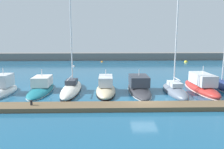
# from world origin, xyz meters

# --- Properties ---
(ground_plane) EXTENTS (120.00, 120.00, 0.00)m
(ground_plane) POSITION_xyz_m (0.00, 0.00, 0.00)
(ground_plane) COLOR #1E567A
(dock_pier) EXTENTS (36.07, 1.97, 0.40)m
(dock_pier) POSITION_xyz_m (0.00, -1.69, 0.20)
(dock_pier) COLOR brown
(dock_pier) RESTS_ON ground_plane
(breakwater_seawall) EXTENTS (108.00, 3.14, 1.91)m
(breakwater_seawall) POSITION_xyz_m (0.00, 37.91, 0.96)
(breakwater_seawall) COLOR slate
(breakwater_seawall) RESTS_ON ground_plane
(motorboat_white_nearest) EXTENTS (2.18, 6.21, 3.31)m
(motorboat_white_nearest) POSITION_xyz_m (-15.36, 3.65, 0.52)
(motorboat_white_nearest) COLOR white
(motorboat_white_nearest) RESTS_ON ground_plane
(motorboat_teal_second) EXTENTS (2.65, 7.93, 2.81)m
(motorboat_teal_second) POSITION_xyz_m (-11.39, 4.77, 0.42)
(motorboat_teal_second) COLOR #19707F
(motorboat_teal_second) RESTS_ON ground_plane
(sailboat_ivory_third) EXTENTS (2.14, 8.35, 16.01)m
(sailboat_ivory_third) POSITION_xyz_m (-7.79, 4.32, 0.43)
(sailboat_ivory_third) COLOR silver
(sailboat_ivory_third) RESTS_ON ground_plane
(motorboat_sand_fourth) EXTENTS (2.24, 6.71, 2.93)m
(motorboat_sand_fourth) POSITION_xyz_m (-3.80, 3.88, 0.53)
(motorboat_sand_fourth) COLOR beige
(motorboat_sand_fourth) RESTS_ON ground_plane
(motorboat_charcoal_fifth) EXTENTS (2.49, 8.70, 2.91)m
(motorboat_charcoal_fifth) POSITION_xyz_m (0.12, 4.59, 0.47)
(motorboat_charcoal_fifth) COLOR #2D2D33
(motorboat_charcoal_fifth) RESTS_ON ground_plane
(sailboat_slate_sixth) EXTENTS (2.18, 6.70, 14.72)m
(sailboat_slate_sixth) POSITION_xyz_m (4.05, 3.39, 0.37)
(sailboat_slate_sixth) COLOR slate
(sailboat_slate_sixth) RESTS_ON ground_plane
(motorboat_red_seventh) EXTENTS (2.36, 8.29, 3.25)m
(motorboat_red_seventh) POSITION_xyz_m (7.53, 4.46, 0.66)
(motorboat_red_seventh) COLOR #B72D28
(motorboat_red_seventh) RESTS_ON ground_plane
(mooring_buoy_orange) EXTENTS (0.61, 0.61, 0.61)m
(mooring_buoy_orange) POSITION_xyz_m (-4.83, 33.09, 0.00)
(mooring_buoy_orange) COLOR orange
(mooring_buoy_orange) RESTS_ON ground_plane
(mooring_buoy_white) EXTENTS (0.57, 0.57, 0.57)m
(mooring_buoy_white) POSITION_xyz_m (-10.67, 25.31, 0.00)
(mooring_buoy_white) COLOR white
(mooring_buoy_white) RESTS_ON ground_plane
(mooring_buoy_yellow) EXTENTS (0.86, 0.86, 0.86)m
(mooring_buoy_yellow) POSITION_xyz_m (15.90, 32.34, 0.00)
(mooring_buoy_yellow) COLOR yellow
(mooring_buoy_yellow) RESTS_ON ground_plane
(dock_bollard) EXTENTS (0.20, 0.20, 0.44)m
(dock_bollard) POSITION_xyz_m (-10.37, -1.69, 0.62)
(dock_bollard) COLOR black
(dock_bollard) RESTS_ON dock_pier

